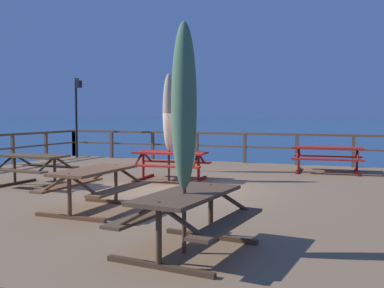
{
  "coord_description": "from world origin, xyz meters",
  "views": [
    {
      "loc": [
        4.22,
        -9.74,
        2.48
      ],
      "look_at": [
        0.0,
        0.94,
        1.72
      ],
      "focal_mm": 42.52,
      "sensor_mm": 36.0,
      "label": 1
    }
  ],
  "objects_px": {
    "lamp_post_hooked": "(77,105)",
    "picnic_table_front_left": "(34,164)",
    "patio_umbrella_short_mid": "(169,113)",
    "patio_umbrella_tall_mid_right": "(177,108)",
    "picnic_table_mid_centre": "(94,180)",
    "picnic_table_mid_right": "(170,159)",
    "picnic_table_front_right": "(327,154)",
    "patio_umbrella_tall_back_right": "(184,107)",
    "picnic_table_mid_left": "(188,209)"
  },
  "relations": [
    {
      "from": "picnic_table_front_right",
      "to": "patio_umbrella_short_mid",
      "type": "distance_m",
      "value": 5.15
    },
    {
      "from": "picnic_table_front_right",
      "to": "picnic_table_mid_centre",
      "type": "xyz_separation_m",
      "value": [
        -3.45,
        -7.22,
        -0.01
      ]
    },
    {
      "from": "lamp_post_hooked",
      "to": "picnic_table_mid_left",
      "type": "bearing_deg",
      "value": -48.44
    },
    {
      "from": "picnic_table_front_right",
      "to": "patio_umbrella_tall_back_right",
      "type": "xyz_separation_m",
      "value": [
        -0.96,
        -8.96,
        1.28
      ]
    },
    {
      "from": "patio_umbrella_tall_mid_right",
      "to": "lamp_post_hooked",
      "type": "xyz_separation_m",
      "value": [
        -5.41,
        2.45,
        0.17
      ]
    },
    {
      "from": "lamp_post_hooked",
      "to": "patio_umbrella_tall_back_right",
      "type": "bearing_deg",
      "value": -48.68
    },
    {
      "from": "picnic_table_mid_centre",
      "to": "patio_umbrella_tall_back_right",
      "type": "relative_size",
      "value": 0.63
    },
    {
      "from": "picnic_table_front_right",
      "to": "patio_umbrella_tall_mid_right",
      "type": "height_order",
      "value": "patio_umbrella_tall_mid_right"
    },
    {
      "from": "picnic_table_mid_centre",
      "to": "picnic_table_front_left",
      "type": "height_order",
      "value": "same"
    },
    {
      "from": "lamp_post_hooked",
      "to": "picnic_table_front_left",
      "type": "bearing_deg",
      "value": -62.64
    },
    {
      "from": "patio_umbrella_tall_mid_right",
      "to": "picnic_table_front_left",
      "type": "bearing_deg",
      "value": -118.64
    },
    {
      "from": "patio_umbrella_tall_back_right",
      "to": "picnic_table_front_left",
      "type": "bearing_deg",
      "value": 146.57
    },
    {
      "from": "picnic_table_front_left",
      "to": "patio_umbrella_tall_mid_right",
      "type": "xyz_separation_m",
      "value": [
        2.13,
        3.89,
        1.4
      ]
    },
    {
      "from": "picnic_table_mid_left",
      "to": "picnic_table_front_right",
      "type": "bearing_deg",
      "value": 84.0
    },
    {
      "from": "picnic_table_front_right",
      "to": "picnic_table_mid_centre",
      "type": "bearing_deg",
      "value": -115.5
    },
    {
      "from": "picnic_table_mid_right",
      "to": "patio_umbrella_tall_back_right",
      "type": "xyz_separation_m",
      "value": [
        2.76,
        -5.69,
        1.29
      ]
    },
    {
      "from": "picnic_table_mid_left",
      "to": "picnic_table_mid_centre",
      "type": "bearing_deg",
      "value": 146.25
    },
    {
      "from": "patio_umbrella_tall_mid_right",
      "to": "lamp_post_hooked",
      "type": "distance_m",
      "value": 5.94
    },
    {
      "from": "picnic_table_mid_centre",
      "to": "picnic_table_mid_right",
      "type": "bearing_deg",
      "value": 93.91
    },
    {
      "from": "picnic_table_front_right",
      "to": "picnic_table_front_left",
      "type": "xyz_separation_m",
      "value": [
        -6.42,
        -5.36,
        -0.01
      ]
    },
    {
      "from": "patio_umbrella_short_mid",
      "to": "patio_umbrella_tall_mid_right",
      "type": "height_order",
      "value": "patio_umbrella_tall_mid_right"
    },
    {
      "from": "picnic_table_front_left",
      "to": "patio_umbrella_tall_back_right",
      "type": "height_order",
      "value": "patio_umbrella_tall_back_right"
    },
    {
      "from": "picnic_table_front_right",
      "to": "patio_umbrella_tall_mid_right",
      "type": "distance_m",
      "value": 4.74
    },
    {
      "from": "picnic_table_mid_left",
      "to": "picnic_table_mid_centre",
      "type": "relative_size",
      "value": 1.04
    },
    {
      "from": "patio_umbrella_short_mid",
      "to": "lamp_post_hooked",
      "type": "bearing_deg",
      "value": 144.09
    },
    {
      "from": "picnic_table_mid_right",
      "to": "patio_umbrella_tall_back_right",
      "type": "distance_m",
      "value": 6.46
    },
    {
      "from": "picnic_table_front_left",
      "to": "patio_umbrella_tall_mid_right",
      "type": "relative_size",
      "value": 0.55
    },
    {
      "from": "picnic_table_front_left",
      "to": "patio_umbrella_short_mid",
      "type": "height_order",
      "value": "patio_umbrella_short_mid"
    },
    {
      "from": "picnic_table_front_left",
      "to": "patio_umbrella_tall_mid_right",
      "type": "height_order",
      "value": "patio_umbrella_tall_mid_right"
    },
    {
      "from": "picnic_table_front_right",
      "to": "patio_umbrella_short_mid",
      "type": "height_order",
      "value": "patio_umbrella_short_mid"
    },
    {
      "from": "picnic_table_mid_right",
      "to": "picnic_table_front_right",
      "type": "height_order",
      "value": "same"
    },
    {
      "from": "picnic_table_front_left",
      "to": "patio_umbrella_tall_mid_right",
      "type": "bearing_deg",
      "value": 61.36
    },
    {
      "from": "picnic_table_front_right",
      "to": "patio_umbrella_tall_back_right",
      "type": "distance_m",
      "value": 9.1
    },
    {
      "from": "patio_umbrella_short_mid",
      "to": "patio_umbrella_tall_mid_right",
      "type": "relative_size",
      "value": 0.92
    },
    {
      "from": "picnic_table_mid_left",
      "to": "picnic_table_front_right",
      "type": "relative_size",
      "value": 0.88
    },
    {
      "from": "patio_umbrella_short_mid",
      "to": "lamp_post_hooked",
      "type": "distance_m",
      "value": 7.38
    },
    {
      "from": "picnic_table_mid_right",
      "to": "patio_umbrella_tall_mid_right",
      "type": "xyz_separation_m",
      "value": [
        -0.58,
        1.8,
        1.39
      ]
    },
    {
      "from": "picnic_table_mid_right",
      "to": "picnic_table_mid_centre",
      "type": "distance_m",
      "value": 3.97
    },
    {
      "from": "picnic_table_mid_left",
      "to": "picnic_table_mid_centre",
      "type": "distance_m",
      "value": 3.02
    },
    {
      "from": "picnic_table_front_right",
      "to": "patio_umbrella_short_mid",
      "type": "relative_size",
      "value": 0.77
    },
    {
      "from": "patio_umbrella_tall_mid_right",
      "to": "patio_umbrella_short_mid",
      "type": "bearing_deg",
      "value": -73.16
    },
    {
      "from": "picnic_table_mid_right",
      "to": "patio_umbrella_short_mid",
      "type": "distance_m",
      "value": 1.23
    },
    {
      "from": "picnic_table_mid_left",
      "to": "patio_umbrella_short_mid",
      "type": "xyz_separation_m",
      "value": [
        -2.79,
        5.56,
        1.24
      ]
    },
    {
      "from": "patio_umbrella_tall_back_right",
      "to": "lamp_post_hooked",
      "type": "relative_size",
      "value": 0.91
    },
    {
      "from": "picnic_table_mid_centre",
      "to": "patio_umbrella_tall_mid_right",
      "type": "relative_size",
      "value": 0.6
    },
    {
      "from": "picnic_table_mid_left",
      "to": "picnic_table_mid_centre",
      "type": "height_order",
      "value": "same"
    },
    {
      "from": "patio_umbrella_short_mid",
      "to": "patio_umbrella_tall_mid_right",
      "type": "bearing_deg",
      "value": 106.84
    },
    {
      "from": "patio_umbrella_tall_back_right",
      "to": "patio_umbrella_short_mid",
      "type": "bearing_deg",
      "value": 116.22
    },
    {
      "from": "patio_umbrella_tall_back_right",
      "to": "picnic_table_front_right",
      "type": "bearing_deg",
      "value": 83.89
    },
    {
      "from": "patio_umbrella_tall_back_right",
      "to": "patio_umbrella_short_mid",
      "type": "xyz_separation_m",
      "value": [
        -2.77,
        5.62,
        -0.06
      ]
    }
  ]
}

